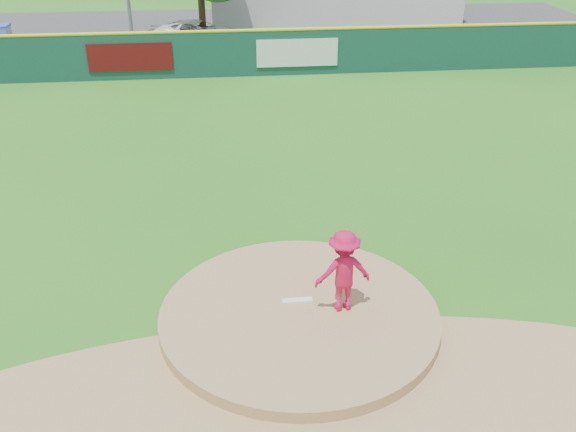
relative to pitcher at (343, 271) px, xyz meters
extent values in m
plane|color=#286B19|center=(-0.85, 0.00, -1.10)|extent=(120.00, 120.00, 0.00)
cylinder|color=#9E774C|center=(-0.85, 0.00, -1.10)|extent=(5.50, 5.50, 0.50)
cube|color=white|center=(-0.85, 0.30, -0.83)|extent=(0.60, 0.15, 0.04)
cube|color=#38383A|center=(-0.85, 27.00, -1.09)|extent=(44.00, 16.00, 0.02)
imported|color=#C51040|center=(0.00, 0.00, 0.00)|extent=(1.17, 0.76, 1.71)
imported|color=white|center=(-3.10, 24.42, -0.47)|extent=(4.86, 3.55, 1.23)
cube|color=#540C0D|center=(-5.90, 17.92, -0.10)|extent=(3.60, 0.04, 1.20)
cube|color=silver|center=(1.34, 17.92, -0.10)|extent=(3.60, 0.04, 1.20)
cube|color=gray|center=(-12.83, 23.63, -0.44)|extent=(0.87, 0.87, 1.32)
cube|color=#123C33|center=(-0.85, 18.00, -0.10)|extent=(40.00, 0.10, 2.00)
cylinder|color=yellow|center=(-0.85, 18.00, 0.90)|extent=(40.00, 0.14, 0.14)
cylinder|color=#382314|center=(-2.85, 25.00, 0.20)|extent=(0.36, 0.36, 2.60)
camera|label=1|loc=(-2.21, -10.20, 6.64)|focal=40.00mm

